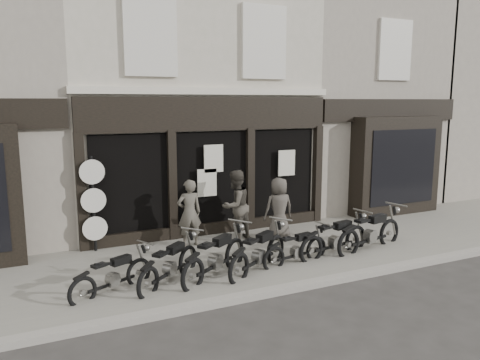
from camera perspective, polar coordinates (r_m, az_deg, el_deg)
name	(u,v)px	position (r m, az deg, el deg)	size (l,w,h in m)	color
ground_plane	(261,271)	(10.76, 2.56, -11.03)	(90.00, 90.00, 0.00)	#2D2B28
pavement	(244,257)	(11.49, 0.45, -9.33)	(30.00, 4.20, 0.12)	slate
kerb	(290,288)	(9.72, 6.07, -12.98)	(30.00, 0.25, 0.13)	gray
central_building	(177,92)	(15.58, -7.71, 10.60)	(7.30, 6.22, 8.34)	#BBB0A0
neighbour_right	(337,94)	(18.47, 11.80, 10.19)	(5.60, 6.73, 8.34)	gray
motorcycle_0	(113,278)	(9.67, -15.22, -11.51)	(1.78, 1.06, 0.92)	black
motorcycle_1	(170,268)	(9.89, -8.54, -10.52)	(1.77, 1.55, 1.02)	black
motorcycle_2	(216,260)	(10.13, -2.97, -9.74)	(2.03, 1.52, 1.10)	black
motorcycle_3	(259,255)	(10.45, 2.32, -9.17)	(2.02, 1.42, 1.08)	black
motorcycle_4	(296,251)	(10.99, 6.90, -8.63)	(1.90, 0.62, 0.92)	black
motorcycle_5	(335,241)	(11.67, 11.52, -7.34)	(2.23, 0.73, 1.08)	black
motorcycle_6	(370,235)	(12.29, 15.61, -6.51)	(2.35, 0.84, 1.14)	black
man_left	(189,213)	(11.99, -6.20, -4.00)	(0.63, 0.41, 1.72)	#4B473E
man_centre	(235,206)	(12.33, -0.57, -3.16)	(0.92, 0.72, 1.89)	#3B3730
man_right	(279,208)	(12.57, 4.76, -3.46)	(0.81, 0.53, 1.67)	#413C36
advert_sign_post	(94,208)	(11.98, -17.40, -3.28)	(0.61, 0.39, 2.48)	black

